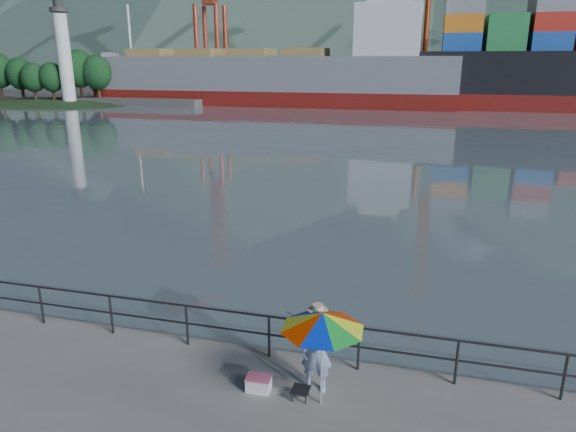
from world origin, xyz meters
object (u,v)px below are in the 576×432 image
Objects in this scene: beach_umbrella at (323,321)px; fisherman at (317,351)px; bulk_carrier at (281,77)px; cooler_bag at (259,384)px.

fisherman is at bearing 112.58° from beach_umbrella.
beach_umbrella is 73.11m from bulk_carrier.
fisherman is at bearing 14.77° from cooler_bag.
bulk_carrier reaches higher than cooler_bag.
beach_umbrella is 0.04× the size of bulk_carrier.
cooler_bag is at bearing -74.77° from bulk_carrier.
bulk_carrier is at bearing 101.82° from fisherman.
fisherman is 0.86× the size of beach_umbrella.
fisherman is 0.03× the size of bulk_carrier.
fisherman reaches higher than cooler_bag.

